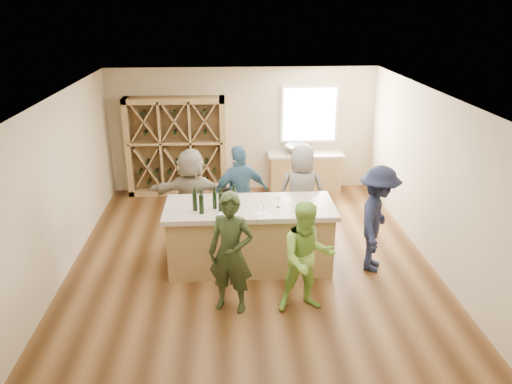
{
  "coord_description": "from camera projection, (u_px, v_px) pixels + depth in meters",
  "views": [
    {
      "loc": [
        -0.36,
        -7.57,
        4.13
      ],
      "look_at": [
        0.1,
        0.2,
        1.15
      ],
      "focal_mm": 35.0,
      "sensor_mm": 36.0,
      "label": 1
    }
  ],
  "objects": [
    {
      "name": "back_counter_base",
      "position": [
        305.0,
        173.0,
        11.46
      ],
      "size": [
        1.6,
        0.58,
        0.86
      ],
      "primitive_type": "cube",
      "color": "#9B7A4A",
      "rests_on": "floor"
    },
    {
      "name": "wine_bottle_e",
      "position": [
        234.0,
        199.0,
        7.77
      ],
      "size": [
        0.1,
        0.1,
        0.33
      ],
      "primitive_type": "cylinder",
      "rotation": [
        0.0,
        0.0,
        -0.32
      ],
      "color": "black",
      "rests_on": "tasting_counter_top"
    },
    {
      "name": "window_pane",
      "position": [
        310.0,
        115.0,
        11.22
      ],
      "size": [
        1.18,
        0.01,
        1.18
      ],
      "primitive_type": "cube",
      "color": "white",
      "rests_on": "wall_back"
    },
    {
      "name": "ceiling",
      "position": [
        250.0,
        92.0,
        7.54
      ],
      "size": [
        6.0,
        7.0,
        0.1
      ],
      "primitive_type": "cube",
      "color": "white",
      "rests_on": "ground"
    },
    {
      "name": "person_far_right",
      "position": [
        302.0,
        193.0,
        9.02
      ],
      "size": [
        0.95,
        0.7,
        1.79
      ],
      "primitive_type": "imported",
      "rotation": [
        0.0,
        0.0,
        2.98
      ],
      "color": "slate",
      "rests_on": "floor"
    },
    {
      "name": "wine_bottle_c",
      "position": [
        215.0,
        200.0,
        7.81
      ],
      "size": [
        0.08,
        0.08,
        0.28
      ],
      "primitive_type": "cylinder",
      "rotation": [
        0.0,
        0.0,
        -0.25
      ],
      "color": "black",
      "rests_on": "tasting_counter_top"
    },
    {
      "name": "floor",
      "position": [
        251.0,
        261.0,
        8.58
      ],
      "size": [
        6.0,
        7.0,
        0.1
      ],
      "primitive_type": "cube",
      "color": "brown",
      "rests_on": "ground"
    },
    {
      "name": "tasting_menu_c",
      "position": [
        307.0,
        213.0,
        7.69
      ],
      "size": [
        0.27,
        0.34,
        0.0
      ],
      "primitive_type": "cube",
      "rotation": [
        0.0,
        0.0,
        0.17
      ],
      "color": "white",
      "rests_on": "tasting_counter_top"
    },
    {
      "name": "tasting_counter_top",
      "position": [
        250.0,
        208.0,
        7.99
      ],
      "size": [
        2.72,
        1.12,
        0.08
      ],
      "primitive_type": "cube",
      "color": "#AE9F8E",
      "rests_on": "tasting_counter_base"
    },
    {
      "name": "wall_front",
      "position": [
        269.0,
        308.0,
        4.75
      ],
      "size": [
        6.0,
        0.1,
        2.8
      ],
      "primitive_type": "cube",
      "color": "#C7B490",
      "rests_on": "ground"
    },
    {
      "name": "person_far_mid",
      "position": [
        240.0,
        195.0,
        8.89
      ],
      "size": [
        1.18,
        0.87,
        1.82
      ],
      "primitive_type": "imported",
      "rotation": [
        0.0,
        0.0,
        3.48
      ],
      "color": "#335972",
      "rests_on": "floor"
    },
    {
      "name": "tasting_menu_a",
      "position": [
        227.0,
        215.0,
        7.61
      ],
      "size": [
        0.33,
        0.38,
        0.0
      ],
      "primitive_type": "cube",
      "rotation": [
        0.0,
        0.0,
        -0.3
      ],
      "color": "white",
      "rests_on": "tasting_counter_top"
    },
    {
      "name": "wine_rack",
      "position": [
        176.0,
        147.0,
        11.13
      ],
      "size": [
        2.2,
        0.45,
        2.2
      ],
      "primitive_type": "cube",
      "color": "#9B7A4A",
      "rests_on": "floor"
    },
    {
      "name": "window_frame",
      "position": [
        309.0,
        114.0,
        11.25
      ],
      "size": [
        1.3,
        0.06,
        1.3
      ],
      "primitive_type": "cube",
      "color": "white",
      "rests_on": "wall_back"
    },
    {
      "name": "wine_glass_d",
      "position": [
        278.0,
        202.0,
        7.87
      ],
      "size": [
        0.08,
        0.08,
        0.17
      ],
      "primitive_type": "cone",
      "rotation": [
        0.0,
        0.0,
        -0.31
      ],
      "color": "white",
      "rests_on": "tasting_counter_top"
    },
    {
      "name": "wine_glass_b",
      "position": [
        262.0,
        211.0,
        7.54
      ],
      "size": [
        0.07,
        0.07,
        0.16
      ],
      "primitive_type": "cone",
      "rotation": [
        0.0,
        0.0,
        0.09
      ],
      "color": "white",
      "rests_on": "tasting_counter_top"
    },
    {
      "name": "wine_glass_e",
      "position": [
        311.0,
        205.0,
        7.76
      ],
      "size": [
        0.07,
        0.07,
        0.17
      ],
      "primitive_type": "cone",
      "rotation": [
        0.0,
        0.0,
        0.16
      ],
      "color": "white",
      "rests_on": "tasting_counter_top"
    },
    {
      "name": "wall_right",
      "position": [
        435.0,
        178.0,
        8.23
      ],
      "size": [
        0.1,
        7.0,
        2.8
      ],
      "primitive_type": "cube",
      "color": "#C7B490",
      "rests_on": "ground"
    },
    {
      "name": "back_counter_top",
      "position": [
        305.0,
        154.0,
        11.3
      ],
      "size": [
        1.7,
        0.62,
        0.06
      ],
      "primitive_type": "cube",
      "color": "#AE9F8E",
      "rests_on": "back_counter_base"
    },
    {
      "name": "wine_bottle_d",
      "position": [
        221.0,
        202.0,
        7.72
      ],
      "size": [
        0.08,
        0.08,
        0.29
      ],
      "primitive_type": "cylinder",
      "rotation": [
        0.0,
        0.0,
        -0.04
      ],
      "color": "black",
      "rests_on": "tasting_counter_top"
    },
    {
      "name": "person_server",
      "position": [
        377.0,
        219.0,
        7.96
      ],
      "size": [
        0.93,
        1.25,
        1.76
      ],
      "primitive_type": "imported",
      "rotation": [
        0.0,
        0.0,
        1.17
      ],
      "color": "#191E38",
      "rests_on": "floor"
    },
    {
      "name": "person_near_right",
      "position": [
        307.0,
        258.0,
        6.9
      ],
      "size": [
        0.84,
        0.52,
        1.63
      ],
      "primitive_type": "imported",
      "rotation": [
        0.0,
        0.0,
        0.11
      ],
      "color": "#8CC64C",
      "rests_on": "floor"
    },
    {
      "name": "wine_glass_a",
      "position": [
        233.0,
        211.0,
        7.55
      ],
      "size": [
        0.09,
        0.09,
        0.18
      ],
      "primitive_type": "cone",
      "rotation": [
        0.0,
        0.0,
        0.39
      ],
      "color": "white",
      "rests_on": "tasting_counter_top"
    },
    {
      "name": "wine_bottle_b",
      "position": [
        201.0,
        204.0,
        7.62
      ],
      "size": [
        0.08,
        0.08,
        0.3
      ],
      "primitive_type": "cylinder",
      "rotation": [
        0.0,
        0.0,
        0.07
      ],
      "color": "black",
      "rests_on": "tasting_counter_top"
    },
    {
      "name": "sink",
      "position": [
        297.0,
        149.0,
        11.24
      ],
      "size": [
        0.54,
        0.54,
        0.19
      ],
      "primitive_type": "imported",
      "color": "silver",
      "rests_on": "back_counter_top"
    },
    {
      "name": "wall_back",
      "position": [
        243.0,
        129.0,
        11.37
      ],
      "size": [
        6.0,
        0.1,
        2.8
      ],
      "primitive_type": "cube",
      "color": "#C7B490",
      "rests_on": "ground"
    },
    {
      "name": "tasting_counter_base",
      "position": [
        250.0,
        238.0,
        8.18
      ],
      "size": [
        2.6,
        1.0,
        1.0
      ],
      "primitive_type": "cube",
      "color": "#9B7A4A",
      "rests_on": "floor"
    },
    {
      "name": "wine_bottle_a",
      "position": [
        195.0,
        201.0,
        7.73
      ],
      "size": [
        0.1,
        0.1,
        0.3
      ],
      "primitive_type": "cylinder",
      "rotation": [
        0.0,
        0.0,
        -0.41
      ],
      "color": "black",
      "rests_on": "tasting_counter_top"
    },
    {
      "name": "person_near_left",
      "position": [
        231.0,
        253.0,
        6.88
      ],
      "size": [
        0.77,
        0.66,
        1.77
      ],
      "primitive_type": "imported",
      "rotation": [
        0.0,
        0.0,
        -0.34
      ],
      "color": "#263319",
      "rests_on": "floor"
    },
    {
      "name": "person_far_left",
      "position": [
        192.0,
        195.0,
        8.96
      ],
      "size": [
        1.65,
        0.68,
        1.74
      ],
      "primitive_type": "imported",
      "rotation": [
        0.0,
        0.0,
        3.08
      ],
      "color": "gray",
      "rests_on": "floor"
    },
    {
      "name": "faucet",
      "position": [
        296.0,
        145.0,
        11.39
      ],
      "size": [
        0.02,
        0.02,
        0.3
      ],
      "primitive_type": "cylinder",
      "color": "silver",
      "rests_on": "back_counter_top"
    },
    {
      "name": "tasting_menu_b",
      "position": [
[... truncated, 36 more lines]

